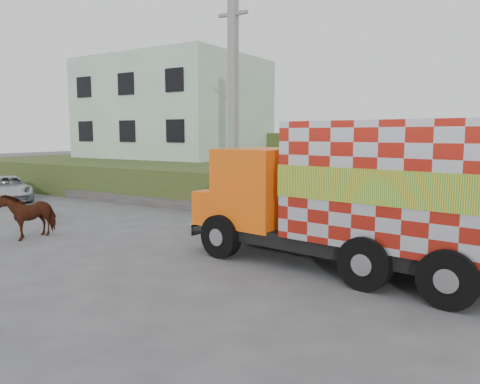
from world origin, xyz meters
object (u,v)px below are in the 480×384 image
Objects in this scene: cargo_truck at (355,195)px; cow at (29,214)px; suv at (7,188)px; pedestrian at (307,151)px; utility_pole at (233,103)px.

cow is at bearing -161.14° from cargo_truck.
cargo_truck is 1.90× the size of suv.
cargo_truck is 16.70m from suv.
pedestrian reaches higher than cow.
pedestrian is (13.02, 3.17, 1.80)m from suv.
cargo_truck is (6.26, -4.75, -2.42)m from utility_pole.
utility_pole reaches higher than cow.
cargo_truck is 6.33m from pedestrian.
utility_pole is 4.72× the size of pedestrian.
utility_pole is at bearing -4.77° from pedestrian.
cow is 0.92× the size of pedestrian.
suv is (-10.27, -2.69, -3.53)m from utility_pole.
cow is 8.55m from suv.
suv is (-16.54, 2.05, -1.11)m from cargo_truck.
cargo_truck is at bearing -72.43° from suv.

